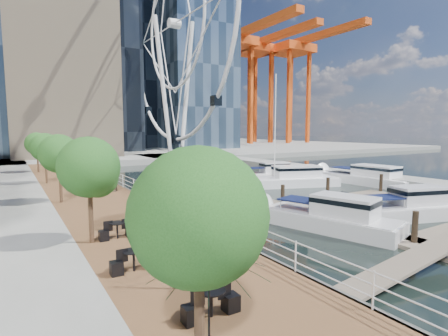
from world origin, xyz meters
TOP-DOWN VIEW (x-y plane):
  - ground at (0.00, 0.00)m, footprint 520.00×520.00m
  - boardwalk at (-9.00, 15.00)m, footprint 6.00×60.00m
  - seawall at (-6.00, 15.00)m, footprint 0.25×60.00m
  - land_far at (0.00, 102.00)m, footprint 200.00×114.00m
  - breakwater at (20.00, 20.00)m, footprint 4.00×60.00m
  - pier at (14.00, 52.00)m, footprint 14.00×12.00m
  - railing at (-6.10, 15.00)m, footprint 0.10×60.00m
  - floating_docks at (7.97, 9.98)m, footprint 16.00×34.00m
  - ferris_wheel at (14.00, 52.00)m, footprint 5.80×45.60m
  - port_cranes at (67.67, 95.67)m, footprint 40.00×52.00m
  - street_trees at (-11.40, 14.00)m, footprint 2.60×42.60m
  - cafe_tables at (-10.40, -2.00)m, footprint 2.50×13.70m
  - yacht_foreground at (7.88, 1.36)m, footprint 9.48×5.14m
  - pedestrian_near at (-6.81, 4.96)m, footprint 0.71×0.70m
  - pedestrian_mid at (-7.30, 16.35)m, footprint 0.99×1.04m
  - pedestrian_far at (-8.18, 32.35)m, footprint 1.18×0.83m
  - moored_yachts at (9.43, 13.71)m, footprint 24.42×28.23m
  - cafe_seating at (-10.38, -6.16)m, footprint 4.85×13.09m

SIDE VIEW (x-z plane):
  - ground at x=0.00m, z-range 0.00..0.00m
  - yacht_foreground at x=7.88m, z-range -1.07..1.07m
  - moored_yachts at x=9.43m, z-range -5.75..5.75m
  - floating_docks at x=7.97m, z-range -0.81..1.79m
  - boardwalk at x=-9.00m, z-range 0.00..1.00m
  - seawall at x=-6.00m, z-range 0.00..1.00m
  - land_far at x=0.00m, z-range 0.00..1.00m
  - breakwater at x=20.00m, z-range 0.00..1.00m
  - pier at x=14.00m, z-range 0.00..1.00m
  - cafe_tables at x=-10.40m, z-range 1.00..1.74m
  - railing at x=-6.10m, z-range 1.00..2.05m
  - pedestrian_near at x=-6.81m, z-range 1.00..2.65m
  - pedestrian_mid at x=-7.30m, z-range 1.00..2.69m
  - pedestrian_far at x=-8.18m, z-range 1.00..2.86m
  - cafe_seating at x=-10.38m, z-range 0.91..3.67m
  - street_trees at x=-11.40m, z-range 1.99..6.59m
  - port_cranes at x=67.67m, z-range 1.00..39.00m
  - ferris_wheel at x=14.00m, z-range 2.02..49.82m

